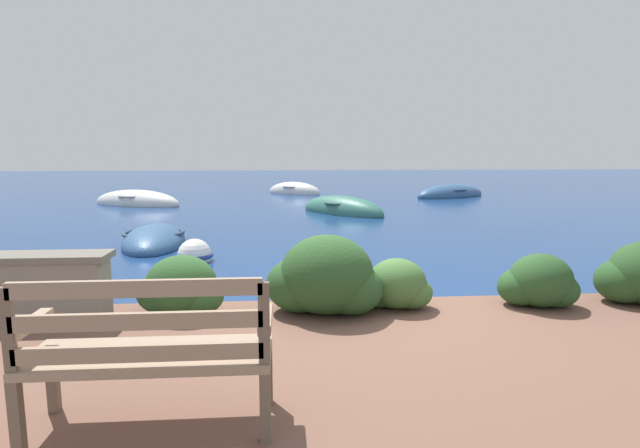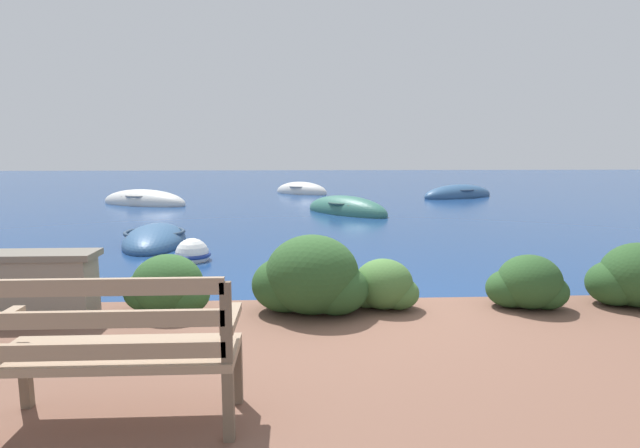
{
  "view_description": "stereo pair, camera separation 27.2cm",
  "coord_description": "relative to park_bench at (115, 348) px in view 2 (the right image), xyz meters",
  "views": [
    {
      "loc": [
        -0.79,
        -5.16,
        1.81
      ],
      "look_at": [
        -0.04,
        4.81,
        0.32
      ],
      "focal_mm": 28.0,
      "sensor_mm": 36.0,
      "label": 1
    },
    {
      "loc": [
        -0.52,
        -5.17,
        1.81
      ],
      "look_at": [
        -0.04,
        4.81,
        0.32
      ],
      "focal_mm": 28.0,
      "sensor_mm": 36.0,
      "label": 2
    }
  ],
  "objects": [
    {
      "name": "ground_plane",
      "position": [
        1.55,
        2.44,
        -0.7
      ],
      "size": [
        80.0,
        80.0,
        0.0
      ],
      "color": "navy"
    },
    {
      "name": "park_bench",
      "position": [
        0.0,
        0.0,
        0.0
      ],
      "size": [
        1.38,
        0.48,
        0.93
      ],
      "rotation": [
        0.0,
        0.0,
        0.09
      ],
      "color": "brown",
      "rests_on": "patio_terrace"
    },
    {
      "name": "hedge_clump_far_left",
      "position": [
        -1.62,
        2.08,
        -0.24
      ],
      "size": [
        0.83,
        0.59,
        0.56
      ],
      "color": "#38662D",
      "rests_on": "patio_terrace"
    },
    {
      "name": "hedge_clump_left",
      "position": [
        -0.24,
        2.08,
        -0.23
      ],
      "size": [
        0.86,
        0.62,
        0.58
      ],
      "color": "#2D5628",
      "rests_on": "patio_terrace"
    },
    {
      "name": "hedge_clump_centre",
      "position": [
        1.16,
        2.01,
        -0.15
      ],
      "size": [
        1.14,
        0.82,
        0.78
      ],
      "color": "#284C23",
      "rests_on": "patio_terrace"
    },
    {
      "name": "hedge_clump_right",
      "position": [
        1.89,
        2.11,
        -0.26
      ],
      "size": [
        0.75,
        0.54,
        0.51
      ],
      "color": "#426B33",
      "rests_on": "patio_terrace"
    },
    {
      "name": "hedge_clump_far_right",
      "position": [
        3.36,
        2.05,
        -0.25
      ],
      "size": [
        0.8,
        0.58,
        0.55
      ],
      "color": "#284C23",
      "rests_on": "patio_terrace"
    },
    {
      "name": "hedge_clump_extra",
      "position": [
        4.51,
        2.05,
        -0.2
      ],
      "size": [
        0.97,
        0.7,
        0.66
      ],
      "color": "#284C23",
      "rests_on": "patio_terrace"
    },
    {
      "name": "rowboat_nearest",
      "position": [
        -1.73,
        6.99,
        -0.65
      ],
      "size": [
        1.45,
        2.64,
        0.63
      ],
      "rotation": [
        0.0,
        0.0,
        4.84
      ],
      "color": "#2D517A",
      "rests_on": "ground_plane"
    },
    {
      "name": "rowboat_mid",
      "position": [
        2.47,
        11.48,
        -0.63
      ],
      "size": [
        2.71,
        2.96,
        0.88
      ],
      "rotation": [
        0.0,
        0.0,
        5.41
      ],
      "color": "#336B5B",
      "rests_on": "ground_plane"
    },
    {
      "name": "rowboat_far",
      "position": [
        -4.06,
        14.15,
        -0.63
      ],
      "size": [
        3.46,
        2.46,
        0.88
      ],
      "rotation": [
        0.0,
        0.0,
        2.7
      ],
      "color": "silver",
      "rests_on": "ground_plane"
    },
    {
      "name": "rowboat_outer",
      "position": [
        7.27,
        16.17,
        -0.63
      ],
      "size": [
        3.41,
        2.49,
        0.86
      ],
      "rotation": [
        0.0,
        0.0,
        0.47
      ],
      "color": "#2D517A",
      "rests_on": "ground_plane"
    },
    {
      "name": "rowboat_distant",
      "position": [
        1.25,
        18.11,
        -0.63
      ],
      "size": [
        2.58,
        2.28,
        0.86
      ],
      "rotation": [
        0.0,
        0.0,
        2.51
      ],
      "color": "silver",
      "rests_on": "ground_plane"
    },
    {
      "name": "mooring_buoy",
      "position": [
        -0.69,
        5.41,
        -0.61
      ],
      "size": [
        0.61,
        0.61,
        0.55
      ],
      "color": "white",
      "rests_on": "ground_plane"
    }
  ]
}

